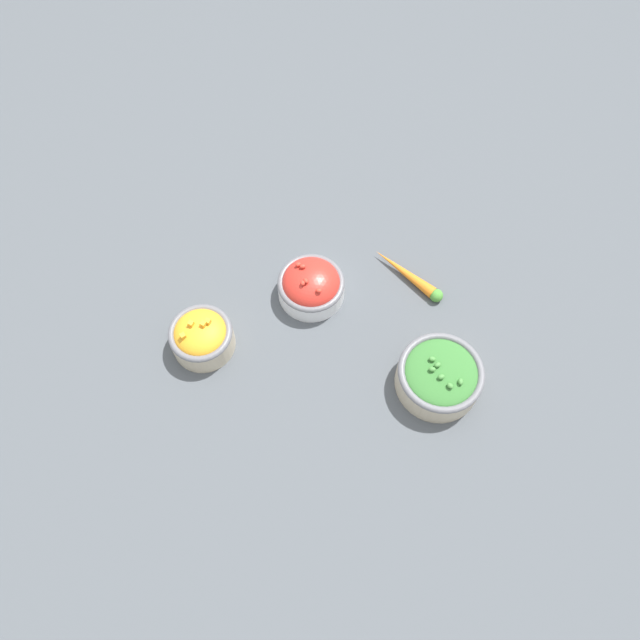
{
  "coord_description": "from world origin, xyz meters",
  "views": [
    {
      "loc": [
        -0.03,
        -0.5,
        1.0
      ],
      "look_at": [
        0.0,
        0.0,
        0.03
      ],
      "focal_mm": 35.0,
      "sensor_mm": 36.0,
      "label": 1
    }
  ],
  "objects_px": {
    "loose_carrot": "(410,276)",
    "bowl_cherry_tomatoes": "(311,285)",
    "bowl_broccoli": "(440,376)",
    "bowl_squash": "(201,336)"
  },
  "relations": [
    {
      "from": "bowl_broccoli",
      "to": "loose_carrot",
      "type": "xyz_separation_m",
      "value": [
        -0.02,
        0.21,
        -0.02
      ]
    },
    {
      "from": "loose_carrot",
      "to": "bowl_broccoli",
      "type": "bearing_deg",
      "value": 141.27
    },
    {
      "from": "bowl_cherry_tomatoes",
      "to": "bowl_broccoli",
      "type": "height_order",
      "value": "bowl_cherry_tomatoes"
    },
    {
      "from": "loose_carrot",
      "to": "bowl_squash",
      "type": "bearing_deg",
      "value": 62.13
    },
    {
      "from": "bowl_squash",
      "to": "loose_carrot",
      "type": "height_order",
      "value": "bowl_squash"
    },
    {
      "from": "bowl_squash",
      "to": "bowl_broccoli",
      "type": "relative_size",
      "value": 0.77
    },
    {
      "from": "bowl_cherry_tomatoes",
      "to": "loose_carrot",
      "type": "distance_m",
      "value": 0.19
    },
    {
      "from": "loose_carrot",
      "to": "bowl_cherry_tomatoes",
      "type": "bearing_deg",
      "value": 51.82
    },
    {
      "from": "bowl_broccoli",
      "to": "bowl_squash",
      "type": "bearing_deg",
      "value": 166.4
    },
    {
      "from": "bowl_squash",
      "to": "bowl_broccoli",
      "type": "distance_m",
      "value": 0.41
    }
  ]
}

